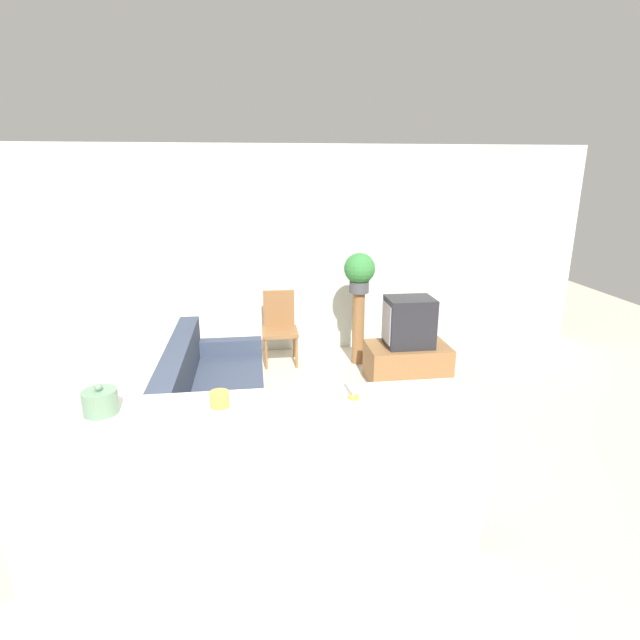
{
  "coord_description": "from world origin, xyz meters",
  "views": [
    {
      "loc": [
        0.04,
        -3.1,
        2.39
      ],
      "look_at": [
        0.7,
        1.94,
        0.85
      ],
      "focal_mm": 28.0,
      "sensor_mm": 36.0,
      "label": 1
    }
  ],
  "objects_px": {
    "potted_plant": "(359,271)",
    "couch": "(212,401)",
    "wooden_chair": "(280,324)",
    "decorative_bowl": "(100,402)",
    "television": "(409,322)"
  },
  "relations": [
    {
      "from": "wooden_chair",
      "to": "television",
      "type": "bearing_deg",
      "value": -29.11
    },
    {
      "from": "wooden_chair",
      "to": "decorative_bowl",
      "type": "xyz_separation_m",
      "value": [
        -1.19,
        -3.36,
        0.62
      ]
    },
    {
      "from": "wooden_chair",
      "to": "potted_plant",
      "type": "distance_m",
      "value": 1.23
    },
    {
      "from": "television",
      "to": "potted_plant",
      "type": "relative_size",
      "value": 1.16
    },
    {
      "from": "couch",
      "to": "television",
      "type": "distance_m",
      "value": 2.39
    },
    {
      "from": "couch",
      "to": "television",
      "type": "bearing_deg",
      "value": 21.85
    },
    {
      "from": "potted_plant",
      "to": "couch",
      "type": "bearing_deg",
      "value": -139.34
    },
    {
      "from": "wooden_chair",
      "to": "potted_plant",
      "type": "xyz_separation_m",
      "value": [
        0.98,
        -0.2,
        0.71
      ]
    },
    {
      "from": "decorative_bowl",
      "to": "wooden_chair",
      "type": "bearing_deg",
      "value": 70.46
    },
    {
      "from": "couch",
      "to": "wooden_chair",
      "type": "bearing_deg",
      "value": 66.21
    },
    {
      "from": "wooden_chair",
      "to": "potted_plant",
      "type": "bearing_deg",
      "value": -11.5
    },
    {
      "from": "couch",
      "to": "decorative_bowl",
      "type": "height_order",
      "value": "decorative_bowl"
    },
    {
      "from": "couch",
      "to": "potted_plant",
      "type": "bearing_deg",
      "value": 40.66
    },
    {
      "from": "wooden_chair",
      "to": "potted_plant",
      "type": "relative_size",
      "value": 1.86
    },
    {
      "from": "wooden_chair",
      "to": "potted_plant",
      "type": "height_order",
      "value": "potted_plant"
    }
  ]
}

